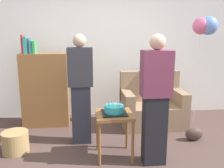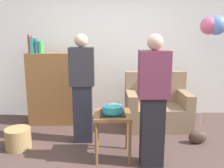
# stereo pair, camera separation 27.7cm
# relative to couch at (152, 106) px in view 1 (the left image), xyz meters

# --- Properties ---
(ground_plane) EXTENTS (8.00, 8.00, 0.00)m
(ground_plane) POSITION_rel_couch_xyz_m (-0.69, -1.32, -0.34)
(ground_plane) COLOR #4C3833
(wall_back) EXTENTS (6.00, 0.10, 2.70)m
(wall_back) POSITION_rel_couch_xyz_m (-0.69, 0.73, 1.01)
(wall_back) COLOR silver
(wall_back) RESTS_ON ground_plane
(couch) EXTENTS (1.10, 0.70, 0.96)m
(couch) POSITION_rel_couch_xyz_m (0.00, 0.00, 0.00)
(couch) COLOR #8C7054
(couch) RESTS_ON ground_plane
(bookshelf) EXTENTS (0.80, 0.36, 1.61)m
(bookshelf) POSITION_rel_couch_xyz_m (-1.91, 0.22, 0.33)
(bookshelf) COLOR brown
(bookshelf) RESTS_ON ground_plane
(side_table) EXTENTS (0.48, 0.48, 0.61)m
(side_table) POSITION_rel_couch_xyz_m (-0.83, -1.08, 0.18)
(side_table) COLOR brown
(side_table) RESTS_ON ground_plane
(birthday_cake) EXTENTS (0.32, 0.32, 0.17)m
(birthday_cake) POSITION_rel_couch_xyz_m (-0.83, -1.08, 0.32)
(birthday_cake) COLOR black
(birthday_cake) RESTS_ON side_table
(person_blowing_candles) EXTENTS (0.36, 0.22, 1.63)m
(person_blowing_candles) POSITION_rel_couch_xyz_m (-1.26, -0.58, 0.49)
(person_blowing_candles) COLOR #23232D
(person_blowing_candles) RESTS_ON ground_plane
(person_holding_cake) EXTENTS (0.36, 0.22, 1.63)m
(person_holding_cake) POSITION_rel_couch_xyz_m (-0.34, -1.29, 0.49)
(person_holding_cake) COLOR black
(person_holding_cake) RESTS_ON ground_plane
(wicker_basket) EXTENTS (0.36, 0.36, 0.30)m
(wicker_basket) POSITION_rel_couch_xyz_m (-2.18, -0.81, -0.19)
(wicker_basket) COLOR #A88451
(wicker_basket) RESTS_ON ground_plane
(handbag) EXTENTS (0.28, 0.14, 0.20)m
(handbag) POSITION_rel_couch_xyz_m (0.47, -0.73, -0.24)
(handbag) COLOR #473328
(handbag) RESTS_ON ground_plane
(balloon_bunch) EXTENTS (0.43, 0.32, 1.93)m
(balloon_bunch) POSITION_rel_couch_xyz_m (0.89, -0.03, 1.42)
(balloon_bunch) COLOR silver
(balloon_bunch) RESTS_ON ground_plane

